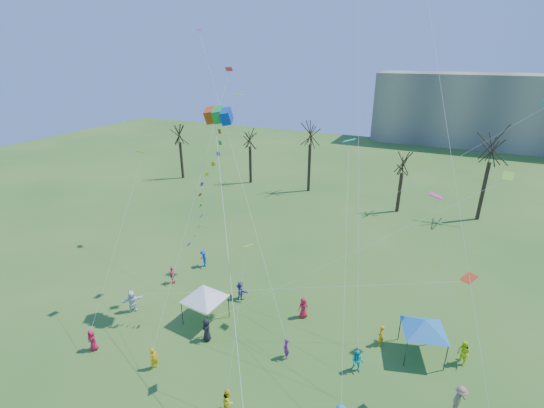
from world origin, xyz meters
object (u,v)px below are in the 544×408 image
at_px(big_box_kite, 208,194).
at_px(canopy_tent_blue, 425,325).
at_px(distant_building, 525,112).
at_px(canopy_tent_white, 205,294).

xyz_separation_m(big_box_kite, canopy_tent_blue, (14.81, 2.26, -7.64)).
xyz_separation_m(distant_building, big_box_kite, (-28.09, -74.98, 2.55)).
relative_size(distant_building, canopy_tent_blue, 16.43).
bearing_deg(distant_building, big_box_kite, -110.54).
xyz_separation_m(canopy_tent_white, canopy_tent_blue, (15.08, 3.22, -0.00)).
distance_m(distant_building, canopy_tent_white, 81.22).
bearing_deg(big_box_kite, distant_building, 69.46).
bearing_deg(distant_building, canopy_tent_blue, -100.35).
relative_size(distant_building, big_box_kite, 3.32).
distance_m(distant_building, big_box_kite, 80.10).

